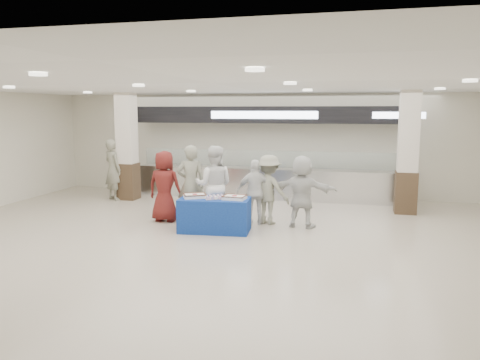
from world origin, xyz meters
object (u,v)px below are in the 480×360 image
(civilian_maroon, at_px, (165,186))
(soldier_b, at_px, (269,190))
(cupcake_tray, at_px, (215,197))
(civilian_white, at_px, (302,191))
(sheet_cake_right, at_px, (234,197))
(sheet_cake_left, at_px, (195,195))
(chef_short, at_px, (256,192))
(soldier_a, at_px, (191,184))
(soldier_bg, at_px, (113,170))
(display_table, at_px, (215,215))
(chef_tall, at_px, (214,185))

(civilian_maroon, distance_m, soldier_b, 2.52)
(cupcake_tray, bearing_deg, civilian_white, 26.34)
(sheet_cake_right, distance_m, civilian_white, 1.62)
(sheet_cake_left, xyz_separation_m, sheet_cake_right, (0.91, 0.04, -0.00))
(sheet_cake_right, bearing_deg, chef_short, 70.99)
(civilian_white, bearing_deg, sheet_cake_right, 40.46)
(chef_short, height_order, civilian_white, civilian_white)
(chef_short, bearing_deg, soldier_a, -5.61)
(sheet_cake_left, height_order, soldier_bg, soldier_bg)
(cupcake_tray, bearing_deg, soldier_bg, 144.92)
(sheet_cake_left, bearing_deg, cupcake_tray, -1.42)
(cupcake_tray, relative_size, soldier_b, 0.33)
(civilian_maroon, height_order, soldier_bg, soldier_bg)
(cupcake_tray, bearing_deg, sheet_cake_left, 178.58)
(civilian_maroon, distance_m, soldier_a, 0.65)
(cupcake_tray, height_order, civilian_maroon, civilian_maroon)
(sheet_cake_right, height_order, soldier_b, soldier_b)
(soldier_a, distance_m, soldier_b, 1.87)
(display_table, relative_size, chef_tall, 0.83)
(sheet_cake_left, xyz_separation_m, civilian_white, (2.29, 0.89, 0.04))
(soldier_a, bearing_deg, soldier_b, 173.45)
(civilian_white, bearing_deg, civilian_maroon, 12.66)
(sheet_cake_left, xyz_separation_m, soldier_bg, (-3.62, 2.86, 0.12))
(sheet_cake_left, relative_size, civilian_maroon, 0.35)
(display_table, xyz_separation_m, civilian_maroon, (-1.46, 0.64, 0.49))
(soldier_b, bearing_deg, civilian_white, -169.55)
(chef_short, distance_m, civilian_white, 1.09)
(civilian_maroon, relative_size, soldier_b, 1.05)
(sheet_cake_right, distance_m, soldier_b, 1.15)
(sheet_cake_right, bearing_deg, soldier_bg, 148.05)
(sheet_cake_left, distance_m, civilian_maroon, 1.21)
(civilian_maroon, bearing_deg, display_table, 158.15)
(cupcake_tray, xyz_separation_m, soldier_bg, (-4.09, 2.87, 0.13))
(cupcake_tray, height_order, soldier_a, soldier_a)
(chef_short, relative_size, soldier_bg, 0.84)
(chef_tall, relative_size, civilian_white, 1.11)
(chef_tall, relative_size, chef_short, 1.21)
(soldier_b, height_order, soldier_bg, soldier_bg)
(cupcake_tray, xyz_separation_m, civilian_white, (1.82, 0.90, 0.05))
(display_table, relative_size, chef_short, 1.00)
(sheet_cake_right, height_order, soldier_a, soldier_a)
(civilian_maroon, bearing_deg, chef_tall, -178.19)
(sheet_cake_left, distance_m, chef_short, 1.49)
(civilian_white, xyz_separation_m, soldier_bg, (-5.91, 1.97, 0.08))
(civilian_maroon, bearing_deg, soldier_bg, -38.24)
(soldier_b, relative_size, soldier_bg, 0.90)
(display_table, distance_m, soldier_bg, 4.99)
(display_table, xyz_separation_m, soldier_a, (-0.82, 0.74, 0.56))
(sheet_cake_left, relative_size, soldier_b, 0.37)
(civilian_white, bearing_deg, chef_short, 9.05)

